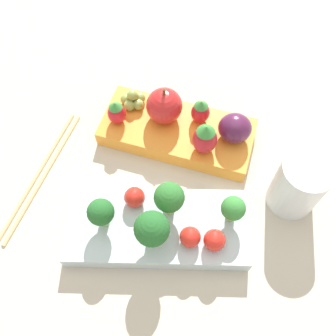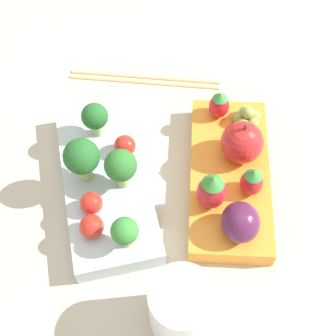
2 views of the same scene
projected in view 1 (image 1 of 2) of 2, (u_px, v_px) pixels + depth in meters
The scene contains 18 objects.
ground_plane at pixel (161, 179), 0.51m from camera, with size 4.00×4.00×0.00m, color #BCB29E.
bento_box_savoury at pixel (157, 228), 0.46m from camera, with size 0.23×0.13×0.03m.
bento_box_fruit at pixel (177, 132), 0.53m from camera, with size 0.22×0.12×0.03m.
broccoli_floret_0 at pixel (169, 198), 0.43m from camera, with size 0.04×0.04×0.06m.
broccoli_floret_1 at pixel (152, 229), 0.41m from camera, with size 0.04×0.04×0.06m.
broccoli_floret_2 at pixel (101, 213), 0.43m from camera, with size 0.03×0.03×0.05m.
broccoli_floret_3 at pixel (233, 209), 0.43m from camera, with size 0.03×0.03×0.04m.
cherry_tomato_0 at pixel (190, 237), 0.43m from camera, with size 0.02×0.02×0.02m.
cherry_tomato_1 at pixel (215, 240), 0.43m from camera, with size 0.03×0.03×0.03m.
cherry_tomato_2 at pixel (134, 197), 0.45m from camera, with size 0.03×0.03×0.03m.
apple at pixel (164, 106), 0.51m from camera, with size 0.05×0.05×0.06m.
strawberry_0 at pixel (117, 113), 0.51m from camera, with size 0.03×0.03×0.04m.
strawberry_1 at pixel (200, 111), 0.51m from camera, with size 0.03×0.03×0.04m.
strawberry_2 at pixel (205, 138), 0.48m from camera, with size 0.03×0.03×0.05m.
plum at pixel (235, 128), 0.50m from camera, with size 0.04×0.04×0.04m.
grape_cluster at pixel (133, 99), 0.53m from camera, with size 0.04×0.04×0.03m.
drinking_cup at pixel (298, 187), 0.46m from camera, with size 0.06×0.06×0.08m.
chopsticks_pair at pixel (41, 174), 0.51m from camera, with size 0.05×0.21×0.01m.
Camera 1 is at (-0.05, 0.23, 0.45)m, focal length 40.00 mm.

